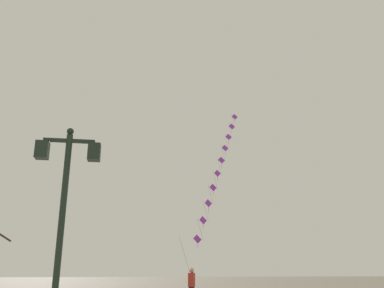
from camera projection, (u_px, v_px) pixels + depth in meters
The scene contains 3 objects.
twin_lantern_lamp_post at pixel (65, 190), 8.91m from camera, with size 1.44×0.28×4.77m.
kite_train at pixel (217, 175), 26.49m from camera, with size 5.80×8.96×13.63m.
kite_flyer at pixel (192, 286), 18.33m from camera, with size 0.40×0.62×1.71m.
Camera 1 is at (-0.55, -1.72, 1.61)m, focal length 37.47 mm.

